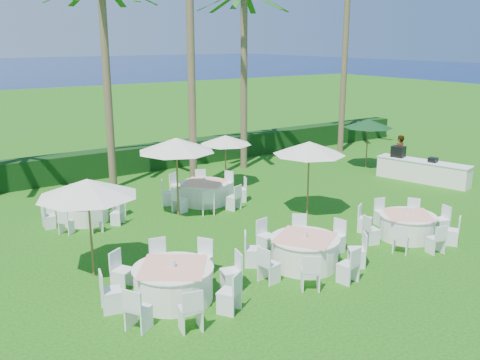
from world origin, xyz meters
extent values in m
plane|color=#0F510D|center=(0.00, 0.00, 0.00)|extent=(120.00, 120.00, 0.00)
cube|color=black|center=(0.00, 12.00, 0.60)|extent=(34.00, 1.00, 1.20)
cylinder|color=white|center=(-4.59, -0.75, 0.41)|extent=(1.91, 1.91, 0.83)
cylinder|color=white|center=(-4.59, -0.75, 0.84)|extent=(1.99, 1.99, 0.03)
cube|color=#FFA889|center=(-4.59, -0.75, 0.86)|extent=(2.15, 2.15, 0.01)
cylinder|color=silver|center=(-4.59, -0.75, 0.95)|extent=(0.13, 0.13, 0.18)
cube|color=white|center=(-3.33, 0.05, 0.50)|extent=(0.64, 0.64, 1.00)
cube|color=white|center=(-4.27, 0.71, 0.50)|extent=(0.56, 0.56, 1.00)
cube|color=white|center=(-5.39, 0.51, 0.50)|extent=(0.64, 0.64, 1.00)
cube|color=white|center=(-6.05, -0.42, 0.50)|extent=(0.56, 0.56, 1.00)
cube|color=white|center=(-5.86, -1.55, 0.50)|extent=(0.64, 0.64, 1.00)
cube|color=white|center=(-4.92, -2.20, 0.50)|extent=(0.56, 0.56, 1.00)
cube|color=white|center=(-3.80, -2.01, 0.50)|extent=(0.64, 0.64, 1.00)
cube|color=white|center=(-3.14, -1.07, 0.50)|extent=(0.56, 0.56, 1.00)
cylinder|color=white|center=(-0.62, -0.98, 0.41)|extent=(1.87, 1.87, 0.81)
cylinder|color=white|center=(-0.62, -0.98, 0.82)|extent=(1.95, 1.95, 0.03)
cube|color=#FFA889|center=(-0.62, -0.98, 0.85)|extent=(2.08, 2.08, 0.01)
cylinder|color=silver|center=(-0.62, -0.98, 0.93)|extent=(0.13, 0.13, 0.17)
cube|color=white|center=(0.82, -0.72, 0.49)|extent=(0.53, 0.53, 0.97)
cube|color=white|center=(0.21, 0.22, 0.49)|extent=(0.63, 0.63, 0.97)
cube|color=white|center=(-0.88, 0.46, 0.49)|extent=(0.53, 0.53, 0.97)
cube|color=white|center=(-1.82, -0.15, 0.49)|extent=(0.63, 0.63, 0.97)
cube|color=white|center=(-2.05, -1.24, 0.49)|extent=(0.53, 0.53, 0.97)
cube|color=white|center=(-1.45, -2.18, 0.49)|extent=(0.63, 0.63, 0.97)
cube|color=white|center=(-0.35, -2.42, 0.49)|extent=(0.53, 0.53, 0.97)
cube|color=white|center=(0.58, -1.81, 0.49)|extent=(0.63, 0.63, 0.97)
cylinder|color=white|center=(3.54, -1.14, 0.37)|extent=(1.72, 1.72, 0.75)
cylinder|color=white|center=(3.54, -1.14, 0.76)|extent=(1.79, 1.79, 0.03)
cube|color=#FFA889|center=(3.54, -1.14, 0.78)|extent=(1.94, 1.94, 0.01)
cylinder|color=silver|center=(3.54, -1.14, 0.87)|extent=(0.12, 0.12, 0.16)
cube|color=white|center=(4.68, -0.43, 0.45)|extent=(0.58, 0.58, 0.90)
cube|color=white|center=(3.85, 0.17, 0.45)|extent=(0.50, 0.50, 0.90)
cube|color=white|center=(2.83, 0.00, 0.45)|extent=(0.58, 0.58, 0.90)
cube|color=white|center=(2.23, -0.83, 0.45)|extent=(0.50, 0.50, 0.90)
cube|color=white|center=(2.40, -1.85, 0.45)|extent=(0.58, 0.58, 0.90)
cube|color=white|center=(3.23, -2.45, 0.45)|extent=(0.50, 0.50, 0.90)
cube|color=white|center=(4.25, -2.28, 0.45)|extent=(0.58, 0.58, 0.90)
cube|color=white|center=(4.85, -1.45, 0.45)|extent=(0.50, 0.50, 0.90)
cylinder|color=white|center=(-4.52, 6.15, 0.34)|extent=(1.57, 1.57, 0.68)
cylinder|color=white|center=(-4.52, 6.15, 0.69)|extent=(1.63, 1.63, 0.03)
cube|color=#FFA889|center=(-4.52, 6.15, 0.72)|extent=(1.68, 1.68, 0.01)
cylinder|color=silver|center=(-4.52, 6.15, 0.80)|extent=(0.11, 0.11, 0.15)
cube|color=white|center=(-3.62, 6.98, 0.41)|extent=(0.54, 0.54, 0.82)
cube|color=white|center=(-4.47, 7.38, 0.41)|extent=(0.40, 0.40, 0.82)
cube|color=white|center=(-5.35, 7.05, 0.41)|extent=(0.54, 0.54, 0.82)
cube|color=white|center=(-5.74, 6.20, 0.41)|extent=(0.40, 0.40, 0.82)
cube|color=white|center=(-5.42, 5.32, 0.41)|extent=(0.54, 0.54, 0.82)
cube|color=white|center=(-4.56, 4.93, 0.41)|extent=(0.40, 0.40, 0.82)
cube|color=white|center=(-3.69, 5.25, 0.41)|extent=(0.54, 0.54, 0.82)
cube|color=white|center=(-3.29, 6.11, 0.41)|extent=(0.40, 0.40, 0.82)
cylinder|color=white|center=(0.04, 5.73, 0.39)|extent=(1.81, 1.81, 0.79)
cylinder|color=white|center=(0.04, 5.73, 0.80)|extent=(1.89, 1.89, 0.03)
cube|color=#FFA889|center=(0.04, 5.73, 0.82)|extent=(2.07, 2.07, 0.01)
cylinder|color=silver|center=(0.04, 5.73, 0.91)|extent=(0.13, 0.13, 0.17)
cube|color=white|center=(1.36, 6.22, 0.47)|extent=(0.57, 0.57, 0.94)
cube|color=white|center=(0.63, 7.02, 0.47)|extent=(0.58, 0.58, 0.94)
cube|color=white|center=(-0.45, 7.06, 0.47)|extent=(0.57, 0.57, 0.94)
cube|color=white|center=(-1.25, 6.32, 0.47)|extent=(0.58, 0.58, 0.94)
cube|color=white|center=(-1.29, 5.24, 0.47)|extent=(0.57, 0.57, 0.94)
cube|color=white|center=(-0.55, 4.45, 0.47)|extent=(0.58, 0.58, 0.94)
cube|color=white|center=(0.53, 4.40, 0.47)|extent=(0.57, 0.57, 0.94)
cube|color=white|center=(1.32, 5.14, 0.47)|extent=(0.58, 0.58, 0.94)
cylinder|color=brown|center=(-5.76, 1.70, 1.30)|extent=(0.06, 0.06, 2.60)
cone|color=silver|center=(-5.76, 1.70, 2.47)|extent=(2.64, 2.64, 0.47)
sphere|color=brown|center=(-5.76, 1.70, 2.63)|extent=(0.10, 0.10, 0.10)
cylinder|color=brown|center=(2.43, 2.42, 1.30)|extent=(0.06, 0.06, 2.59)
cone|color=silver|center=(2.43, 2.42, 2.46)|extent=(2.58, 2.58, 0.47)
sphere|color=brown|center=(2.43, 2.42, 2.62)|extent=(0.10, 0.10, 0.10)
cylinder|color=brown|center=(-1.51, 4.93, 1.37)|extent=(0.07, 0.07, 2.74)
cone|color=silver|center=(-1.51, 4.93, 2.60)|extent=(2.73, 2.73, 0.49)
sphere|color=brown|center=(-1.51, 4.93, 2.77)|extent=(0.11, 0.11, 0.11)
cylinder|color=brown|center=(2.08, 7.39, 1.06)|extent=(0.05, 0.05, 2.13)
cone|color=silver|center=(2.08, 7.39, 2.02)|extent=(2.23, 2.23, 0.38)
sphere|color=brown|center=(2.08, 7.39, 2.15)|extent=(0.09, 0.09, 0.09)
cylinder|color=brown|center=(9.64, 6.36, 1.16)|extent=(0.06, 0.06, 2.32)
cone|color=#0F3817|center=(9.64, 6.36, 2.21)|extent=(2.38, 2.38, 0.42)
sphere|color=brown|center=(9.64, 6.36, 2.35)|extent=(0.09, 0.09, 0.09)
cube|color=white|center=(9.73, 3.07, 0.45)|extent=(1.86, 4.11, 0.91)
cube|color=white|center=(9.73, 3.07, 0.93)|extent=(1.92, 4.17, 0.04)
cube|color=black|center=(9.41, 4.24, 1.20)|extent=(0.59, 0.66, 0.51)
cube|color=black|center=(9.84, 2.68, 1.05)|extent=(0.44, 0.44, 0.20)
imported|color=gray|center=(10.24, 4.88, 0.89)|extent=(0.68, 0.48, 1.78)
cylinder|color=brown|center=(-2.11, 9.76, 4.24)|extent=(0.32, 0.32, 8.48)
cylinder|color=brown|center=(0.79, 7.91, 6.54)|extent=(0.32, 0.32, 13.07)
cylinder|color=brown|center=(4.59, 9.69, 4.19)|extent=(0.32, 0.32, 8.37)
cube|color=#195A16|center=(5.64, 9.38, 7.89)|extent=(2.19, 0.89, 1.00)
cube|color=#195A16|center=(5.38, 10.44, 7.89)|extent=(1.79, 1.72, 1.00)
cube|color=#195A16|center=(4.33, 10.75, 7.89)|extent=(0.79, 2.21, 1.00)
cube|color=#195A16|center=(3.54, 10.00, 7.89)|extent=(2.19, 0.89, 1.00)
cylinder|color=brown|center=(11.44, 10.00, 4.69)|extent=(0.32, 0.32, 9.37)
camera|label=1|loc=(-9.88, -11.54, 6.21)|focal=40.00mm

